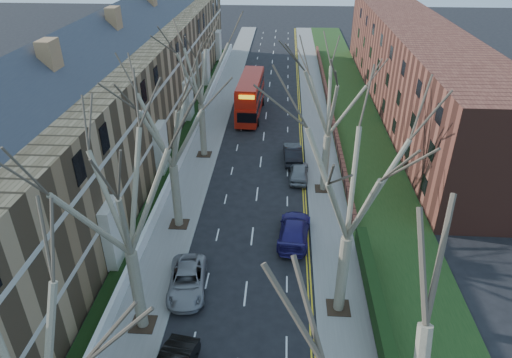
# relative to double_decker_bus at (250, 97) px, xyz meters

# --- Properties ---
(pavement_left) EXTENTS (3.00, 102.00, 0.12)m
(pavement_left) POSITION_rel_double_decker_bus_xyz_m (-4.10, -0.24, -2.12)
(pavement_left) COLOR slate
(pavement_left) RESTS_ON ground
(pavement_right) EXTENTS (3.00, 102.00, 0.12)m
(pavement_right) POSITION_rel_double_decker_bus_xyz_m (7.90, -0.24, -2.12)
(pavement_right) COLOR slate
(pavement_right) RESTS_ON ground
(terrace_left) EXTENTS (9.70, 78.00, 13.60)m
(terrace_left) POSITION_rel_double_decker_bus_xyz_m (-11.74, -8.24, 3.35)
(terrace_left) COLOR brown
(terrace_left) RESTS_ON ground
(flats_right) EXTENTS (13.97, 54.00, 10.00)m
(flats_right) POSITION_rel_double_decker_bus_xyz_m (19.37, 3.76, 2.80)
(flats_right) COLOR brown
(flats_right) RESTS_ON ground
(front_wall_left) EXTENTS (0.30, 78.00, 1.00)m
(front_wall_left) POSITION_rel_double_decker_bus_xyz_m (-5.75, -8.24, -1.56)
(front_wall_left) COLOR white
(front_wall_left) RESTS_ON ground
(grass_verge_right) EXTENTS (6.00, 102.00, 0.06)m
(grass_verge_right) POSITION_rel_double_decker_bus_xyz_m (12.40, -0.24, -2.03)
(grass_verge_right) COLOR #1B3914
(grass_verge_right) RESTS_ON ground
(tree_left_mid) EXTENTS (10.50, 10.50, 14.71)m
(tree_left_mid) POSITION_rel_double_decker_bus_xyz_m (-3.80, -33.24, 7.37)
(tree_left_mid) COLOR #706450
(tree_left_mid) RESTS_ON ground
(tree_left_far) EXTENTS (10.15, 10.15, 14.22)m
(tree_left_far) POSITION_rel_double_decker_bus_xyz_m (-3.80, -23.24, 7.06)
(tree_left_far) COLOR #706450
(tree_left_far) RESTS_ON ground
(tree_left_dist) EXTENTS (10.50, 10.50, 14.71)m
(tree_left_dist) POSITION_rel_double_decker_bus_xyz_m (-3.80, -11.24, 7.37)
(tree_left_dist) COLOR #706450
(tree_left_dist) RESTS_ON ground
(tree_right_mid) EXTENTS (10.50, 10.50, 14.71)m
(tree_right_mid) POSITION_rel_double_decker_bus_xyz_m (7.60, -31.24, 7.37)
(tree_right_mid) COLOR #706450
(tree_right_mid) RESTS_ON ground
(tree_right_far) EXTENTS (10.15, 10.15, 14.22)m
(tree_right_far) POSITION_rel_double_decker_bus_xyz_m (7.60, -17.24, 7.06)
(tree_right_far) COLOR #706450
(tree_right_far) RESTS_ON ground
(double_decker_bus) EXTENTS (2.99, 10.68, 4.45)m
(double_decker_bus) POSITION_rel_double_decker_bus_xyz_m (0.00, 0.00, 0.00)
(double_decker_bus) COLOR #A6180B
(double_decker_bus) RESTS_ON ground
(car_left_far) EXTENTS (2.81, 5.16, 1.37)m
(car_left_far) POSITION_rel_double_decker_bus_xyz_m (-1.80, -30.09, -1.50)
(car_left_far) COLOR gray
(car_left_far) RESTS_ON ground
(car_right_near) EXTENTS (2.68, 5.56, 1.56)m
(car_right_near) POSITION_rel_double_decker_bus_xyz_m (5.00, -24.39, -1.40)
(car_right_near) COLOR navy
(car_right_near) RESTS_ON ground
(car_right_mid) EXTENTS (1.88, 4.22, 1.41)m
(car_right_mid) POSITION_rel_double_decker_bus_xyz_m (5.52, -15.34, -1.48)
(car_right_mid) COLOR gray
(car_right_mid) RESTS_ON ground
(car_right_far) EXTENTS (1.91, 4.81, 1.56)m
(car_right_far) POSITION_rel_double_decker_bus_xyz_m (4.99, -11.77, -1.41)
(car_right_far) COLOR black
(car_right_far) RESTS_ON ground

